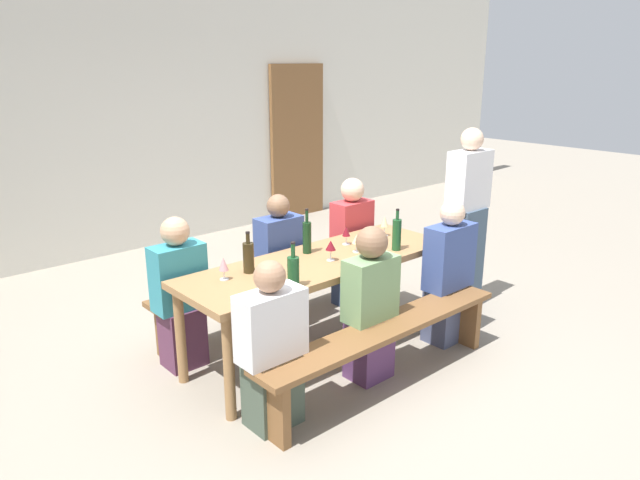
% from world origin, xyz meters
% --- Properties ---
extents(ground_plane, '(24.00, 24.00, 0.00)m').
position_xyz_m(ground_plane, '(0.00, 0.00, 0.00)').
color(ground_plane, gray).
extents(back_wall, '(14.00, 0.20, 3.20)m').
position_xyz_m(back_wall, '(0.00, 3.46, 1.60)').
color(back_wall, silver).
rests_on(back_wall, ground).
extents(wooden_door, '(0.90, 0.06, 2.10)m').
position_xyz_m(wooden_door, '(2.52, 3.32, 1.05)').
color(wooden_door, brown).
rests_on(wooden_door, ground).
extents(tasting_table, '(2.18, 0.72, 0.75)m').
position_xyz_m(tasting_table, '(0.00, 0.00, 0.67)').
color(tasting_table, '#9E7247').
rests_on(tasting_table, ground).
extents(bench_near, '(2.08, 0.30, 0.45)m').
position_xyz_m(bench_near, '(0.00, -0.66, 0.36)').
color(bench_near, brown).
rests_on(bench_near, ground).
extents(bench_far, '(2.08, 0.30, 0.45)m').
position_xyz_m(bench_far, '(0.00, 0.66, 0.36)').
color(bench_far, brown).
rests_on(bench_far, ground).
extents(wine_bottle_0, '(0.07, 0.07, 0.33)m').
position_xyz_m(wine_bottle_0, '(0.59, -0.22, 0.88)').
color(wine_bottle_0, '#194723').
rests_on(wine_bottle_0, tasting_table).
extents(wine_bottle_1, '(0.08, 0.08, 0.31)m').
position_xyz_m(wine_bottle_1, '(-0.49, -0.30, 0.86)').
color(wine_bottle_1, '#194723').
rests_on(wine_bottle_1, tasting_table).
extents(wine_bottle_2, '(0.07, 0.07, 0.35)m').
position_xyz_m(wine_bottle_2, '(0.03, 0.18, 0.88)').
color(wine_bottle_2, '#143319').
rests_on(wine_bottle_2, tasting_table).
extents(wine_bottle_3, '(0.08, 0.08, 0.29)m').
position_xyz_m(wine_bottle_3, '(-0.55, 0.12, 0.86)').
color(wine_bottle_3, '#332814').
rests_on(wine_bottle_3, tasting_table).
extents(wine_glass_0, '(0.06, 0.06, 0.17)m').
position_xyz_m(wine_glass_0, '(0.80, 0.10, 0.87)').
color(wine_glass_0, silver).
rests_on(wine_glass_0, tasting_table).
extents(wine_glass_1, '(0.07, 0.07, 0.16)m').
position_xyz_m(wine_glass_1, '(-0.76, 0.11, 0.86)').
color(wine_glass_1, silver).
rests_on(wine_glass_1, tasting_table).
extents(wine_glass_2, '(0.08, 0.08, 0.15)m').
position_xyz_m(wine_glass_2, '(0.04, -0.07, 0.86)').
color(wine_glass_2, silver).
rests_on(wine_glass_2, tasting_table).
extents(wine_glass_3, '(0.08, 0.08, 0.14)m').
position_xyz_m(wine_glass_3, '(0.32, -0.05, 0.85)').
color(wine_glass_3, silver).
rests_on(wine_glass_3, tasting_table).
extents(wine_glass_4, '(0.06, 0.06, 0.15)m').
position_xyz_m(wine_glass_4, '(0.40, 0.14, 0.85)').
color(wine_glass_4, silver).
rests_on(wine_glass_4, tasting_table).
extents(seated_guest_near_0, '(0.42, 0.24, 1.07)m').
position_xyz_m(seated_guest_near_0, '(-0.84, -0.51, 0.50)').
color(seated_guest_near_0, '#435245').
rests_on(seated_guest_near_0, ground).
extents(seated_guest_near_1, '(0.38, 0.24, 1.11)m').
position_xyz_m(seated_guest_near_1, '(0.01, -0.51, 0.53)').
color(seated_guest_near_1, '#55325E').
rests_on(seated_guest_near_1, ground).
extents(seated_guest_near_2, '(0.42, 0.24, 1.15)m').
position_xyz_m(seated_guest_near_2, '(0.89, -0.51, 0.54)').
color(seated_guest_near_2, '#495172').
rests_on(seated_guest_near_2, ground).
extents(seated_guest_far_0, '(0.37, 0.24, 1.13)m').
position_xyz_m(seated_guest_far_0, '(-0.89, 0.51, 0.54)').
color(seated_guest_far_0, '#562E49').
rests_on(seated_guest_far_0, ground).
extents(seated_guest_far_1, '(0.36, 0.24, 1.15)m').
position_xyz_m(seated_guest_far_1, '(0.01, 0.51, 0.54)').
color(seated_guest_far_1, navy).
rests_on(seated_guest_far_1, ground).
extents(seated_guest_far_2, '(0.36, 0.24, 1.18)m').
position_xyz_m(seated_guest_far_2, '(0.83, 0.51, 0.56)').
color(seated_guest_far_2, navy).
rests_on(seated_guest_far_2, ground).
extents(standing_host, '(0.40, 0.24, 1.62)m').
position_xyz_m(standing_host, '(1.54, -0.19, 0.78)').
color(standing_host, '#3F5468').
rests_on(standing_host, ground).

